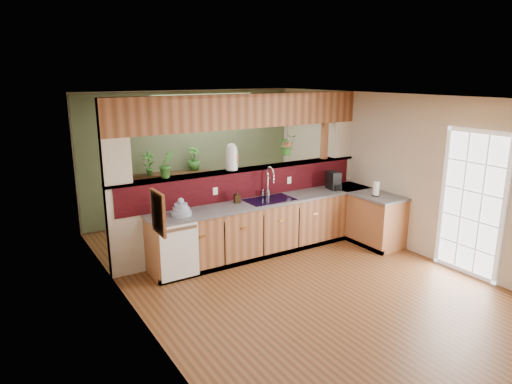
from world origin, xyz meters
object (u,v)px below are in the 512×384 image
coffee_maker (334,181)px  shelving_console (171,199)px  faucet (269,181)px  paper_towel (376,189)px  soap_dispenser (237,197)px  dish_stack (181,210)px  glass_jar (232,157)px

coffee_maker → shelving_console: 3.24m
faucet → paper_towel: size_ratio=1.97×
soap_dispenser → coffee_maker: bearing=-4.4°
paper_towel → dish_stack: bearing=167.6°
coffee_maker → glass_jar: bearing=179.5°
paper_towel → glass_jar: glass_jar is taller
dish_stack → glass_jar: glass_jar is taller
dish_stack → soap_dispenser: (1.03, 0.16, 0.02)m
coffee_maker → glass_jar: size_ratio=0.74×
faucet → coffee_maker: bearing=-8.0°
faucet → shelving_console: 2.42m
faucet → glass_jar: bearing=158.9°
soap_dispenser → coffee_maker: size_ratio=0.64×
dish_stack → soap_dispenser: size_ratio=1.49×
dish_stack → glass_jar: bearing=21.0°
faucet → paper_towel: faucet is taller
soap_dispenser → glass_jar: bearing=78.9°
faucet → paper_towel: bearing=-29.8°
coffee_maker → paper_towel: size_ratio=1.20×
glass_jar → shelving_console: (-0.35, 1.90, -1.11)m
faucet → glass_jar: size_ratio=1.21×
shelving_console → glass_jar: bearing=-57.6°
soap_dispenser → glass_jar: glass_jar is taller
faucet → soap_dispenser: faucet is taller
dish_stack → glass_jar: (1.08, 0.42, 0.63)m
faucet → glass_jar: 0.76m
soap_dispenser → coffee_maker: coffee_maker is taller
paper_towel → soap_dispenser: bearing=158.5°
dish_stack → shelving_console: dish_stack is taller
dish_stack → faucet: bearing=6.5°
faucet → dish_stack: 1.68m
coffee_maker → shelving_console: bearing=145.5°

